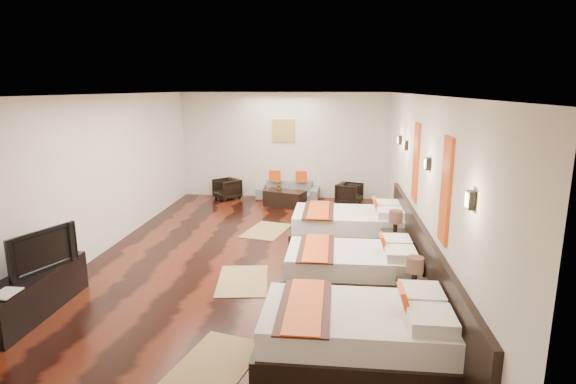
# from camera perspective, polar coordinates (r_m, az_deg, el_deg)

# --- Properties ---
(floor) EXTENTS (5.50, 9.50, 0.01)m
(floor) POSITION_cam_1_polar(r_m,az_deg,el_deg) (8.16, -4.38, -8.20)
(floor) COLOR black
(floor) RESTS_ON ground
(ceiling) EXTENTS (5.50, 9.50, 0.01)m
(ceiling) POSITION_cam_1_polar(r_m,az_deg,el_deg) (7.62, -4.74, 11.87)
(ceiling) COLOR white
(ceiling) RESTS_ON floor
(back_wall) EXTENTS (5.50, 0.01, 2.80)m
(back_wall) POSITION_cam_1_polar(r_m,az_deg,el_deg) (12.41, -0.54, 5.74)
(back_wall) COLOR silver
(back_wall) RESTS_ON floor
(left_wall) EXTENTS (0.01, 9.50, 2.80)m
(left_wall) POSITION_cam_1_polar(r_m,az_deg,el_deg) (8.70, -22.67, 1.75)
(left_wall) COLOR silver
(left_wall) RESTS_ON floor
(right_wall) EXTENTS (0.01, 9.50, 2.80)m
(right_wall) POSITION_cam_1_polar(r_m,az_deg,el_deg) (7.76, 15.85, 1.02)
(right_wall) COLOR silver
(right_wall) RESTS_ON floor
(headboard_panel) EXTENTS (0.08, 6.60, 0.90)m
(headboard_panel) POSITION_cam_1_polar(r_m,az_deg,el_deg) (7.24, 16.12, -7.63)
(headboard_panel) COLOR black
(headboard_panel) RESTS_ON floor
(bed_near) EXTENTS (2.16, 1.36, 0.82)m
(bed_near) POSITION_cam_1_polar(r_m,az_deg,el_deg) (5.40, 8.64, -16.52)
(bed_near) COLOR black
(bed_near) RESTS_ON floor
(bed_mid) EXTENTS (2.03, 1.27, 0.77)m
(bed_mid) POSITION_cam_1_polar(r_m,az_deg,el_deg) (7.21, 7.96, -8.90)
(bed_mid) COLOR black
(bed_mid) RESTS_ON floor
(bed_far) EXTENTS (2.22, 1.39, 0.85)m
(bed_far) POSITION_cam_1_polar(r_m,az_deg,el_deg) (9.16, 7.59, -4.00)
(bed_far) COLOR black
(bed_far) RESTS_ON floor
(nightstand_a) EXTENTS (0.40, 0.40, 0.80)m
(nightstand_a) POSITION_cam_1_polar(r_m,az_deg,el_deg) (6.36, 15.16, -12.16)
(nightstand_a) COLOR black
(nightstand_a) RESTS_ON floor
(nightstand_b) EXTENTS (0.44, 0.44, 0.86)m
(nightstand_b) POSITION_cam_1_polar(r_m,az_deg,el_deg) (8.26, 12.97, -6.01)
(nightstand_b) COLOR black
(nightstand_b) RESTS_ON floor
(jute_mat_near) EXTENTS (1.01, 1.34, 0.01)m
(jute_mat_near) POSITION_cam_1_polar(r_m,az_deg,el_deg) (5.35, -9.08, -20.27)
(jute_mat_near) COLOR #977C4D
(jute_mat_near) RESTS_ON floor
(jute_mat_mid) EXTENTS (0.90, 1.29, 0.01)m
(jute_mat_mid) POSITION_cam_1_polar(r_m,az_deg,el_deg) (7.29, -5.61, -10.81)
(jute_mat_mid) COLOR #977C4D
(jute_mat_mid) RESTS_ON floor
(jute_mat_far) EXTENTS (1.01, 1.34, 0.01)m
(jute_mat_far) POSITION_cam_1_polar(r_m,az_deg,el_deg) (9.67, -2.64, -4.76)
(jute_mat_far) COLOR #977C4D
(jute_mat_far) RESTS_ON floor
(tv_console) EXTENTS (0.50, 1.80, 0.55)m
(tv_console) POSITION_cam_1_polar(r_m,az_deg,el_deg) (7.04, -28.93, -10.92)
(tv_console) COLOR black
(tv_console) RESTS_ON floor
(tv) EXTENTS (0.46, 0.97, 0.56)m
(tv) POSITION_cam_1_polar(r_m,az_deg,el_deg) (6.94, -28.36, -6.26)
(tv) COLOR black
(tv) RESTS_ON tv_console
(figurine) EXTENTS (0.43, 0.43, 0.36)m
(figurine) POSITION_cam_1_polar(r_m,az_deg,el_deg) (7.40, -26.37, -5.76)
(figurine) COLOR brown
(figurine) RESTS_ON tv_console
(sofa) EXTENTS (1.68, 0.74, 0.48)m
(sofa) POSITION_cam_1_polar(r_m,az_deg,el_deg) (12.30, 0.00, 0.18)
(sofa) COLOR slate
(sofa) RESTS_ON floor
(armchair_left) EXTENTS (0.84, 0.84, 0.55)m
(armchair_left) POSITION_cam_1_polar(r_m,az_deg,el_deg) (12.44, -7.52, 0.38)
(armchair_left) COLOR black
(armchair_left) RESTS_ON floor
(armchair_right) EXTENTS (0.76, 0.75, 0.54)m
(armchair_right) POSITION_cam_1_polar(r_m,az_deg,el_deg) (11.93, 7.58, -0.18)
(armchair_right) COLOR black
(armchair_right) RESTS_ON floor
(coffee_table) EXTENTS (1.11, 0.79, 0.40)m
(coffee_table) POSITION_cam_1_polar(r_m,az_deg,el_deg) (11.58, -0.39, -0.80)
(coffee_table) COLOR black
(coffee_table) RESTS_ON floor
(table_plant) EXTENTS (0.23, 0.20, 0.25)m
(table_plant) POSITION_cam_1_polar(r_m,az_deg,el_deg) (11.58, -1.06, 0.83)
(table_plant) COLOR #2F5C1E
(table_plant) RESTS_ON coffee_table
(orange_panel_a) EXTENTS (0.04, 0.40, 1.30)m
(orange_panel_a) POSITION_cam_1_polar(r_m,az_deg,el_deg) (5.87, 18.87, 0.16)
(orange_panel_a) COLOR #D86014
(orange_panel_a) RESTS_ON right_wall
(orange_panel_b) EXTENTS (0.04, 0.40, 1.30)m
(orange_panel_b) POSITION_cam_1_polar(r_m,az_deg,el_deg) (7.99, 15.48, 3.57)
(orange_panel_b) COLOR #D86014
(orange_panel_b) RESTS_ON right_wall
(sconce_near) EXTENTS (0.07, 0.12, 0.18)m
(sconce_near) POSITION_cam_1_polar(r_m,az_deg,el_deg) (4.79, 21.52, -0.93)
(sconce_near) COLOR black
(sconce_near) RESTS_ON right_wall
(sconce_mid) EXTENTS (0.07, 0.12, 0.18)m
(sconce_mid) POSITION_cam_1_polar(r_m,az_deg,el_deg) (6.89, 16.79, 3.36)
(sconce_mid) COLOR black
(sconce_mid) RESTS_ON right_wall
(sconce_far) EXTENTS (0.07, 0.12, 0.18)m
(sconce_far) POSITION_cam_1_polar(r_m,az_deg,el_deg) (9.05, 14.28, 5.61)
(sconce_far) COLOR black
(sconce_far) RESTS_ON right_wall
(sconce_lounge) EXTENTS (0.07, 0.12, 0.18)m
(sconce_lounge) POSITION_cam_1_polar(r_m,az_deg,el_deg) (9.93, 13.56, 6.25)
(sconce_lounge) COLOR black
(sconce_lounge) RESTS_ON right_wall
(gold_artwork) EXTENTS (0.60, 0.04, 0.60)m
(gold_artwork) POSITION_cam_1_polar(r_m,az_deg,el_deg) (12.35, -0.55, 7.57)
(gold_artwork) COLOR #AD873F
(gold_artwork) RESTS_ON back_wall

